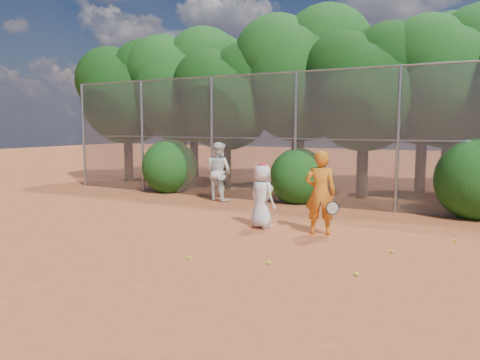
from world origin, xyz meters
The scene contains 22 objects.
ground centered at (0.00, 0.00, 0.00)m, with size 80.00×80.00×0.00m, color #AA4D26.
fence_back centered at (-0.12, 6.00, 2.05)m, with size 20.05×0.09×4.03m.
tree_0 centered at (-9.44, 8.04, 3.93)m, with size 4.38×3.81×6.00m.
tree_1 centered at (-6.94, 8.54, 4.16)m, with size 4.64×4.03×6.35m.
tree_2 centered at (-4.45, 7.83, 3.58)m, with size 3.99×3.47×5.47m.
tree_3 centered at (-1.94, 8.84, 4.40)m, with size 4.89×4.26×6.70m.
tree_4 centered at (0.55, 8.24, 3.76)m, with size 4.19×3.64×5.73m.
tree_5 centered at (3.06, 9.04, 4.05)m, with size 4.51×3.92×6.17m.
tree_9 centered at (-7.94, 10.84, 4.34)m, with size 4.83×4.20×6.62m.
tree_10 centered at (-2.93, 11.05, 4.63)m, with size 5.15×4.48×7.06m.
tree_11 centered at (2.06, 10.64, 4.16)m, with size 4.64×4.03×6.35m.
bush_0 centered at (-6.00, 6.30, 1.00)m, with size 2.00×2.00×2.00m, color #0F3F0F.
bush_1 centered at (-1.00, 6.30, 0.90)m, with size 1.80×1.80×1.80m, color #0F3F0F.
bush_2 centered at (4.00, 6.30, 1.10)m, with size 2.20×2.20×2.20m, color #0F3F0F.
player_yellow centered at (1.02, 2.51, 0.93)m, with size 0.87×0.63×1.86m.
player_teen centered at (-0.39, 2.47, 0.76)m, with size 0.86×0.72×1.54m.
player_white centered at (-3.38, 5.40, 0.94)m, with size 1.02×0.86×1.88m.
ball_0 centered at (2.74, 1.69, 0.03)m, with size 0.07×0.07×0.07m, color #ACD126.
ball_1 centered at (3.73, 3.15, 0.03)m, with size 0.07×0.07×0.07m, color #ACD126.
ball_2 centered at (1.01, -0.11, 0.03)m, with size 0.07×0.07×0.07m, color #ACD126.
ball_3 centered at (2.52, 0.00, 0.03)m, with size 0.07×0.07×0.07m, color #ACD126.
ball_4 centered at (-0.38, -0.54, 0.03)m, with size 0.07×0.07×0.07m, color #ACD126.
Camera 1 is at (4.38, -7.29, 2.41)m, focal length 35.00 mm.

